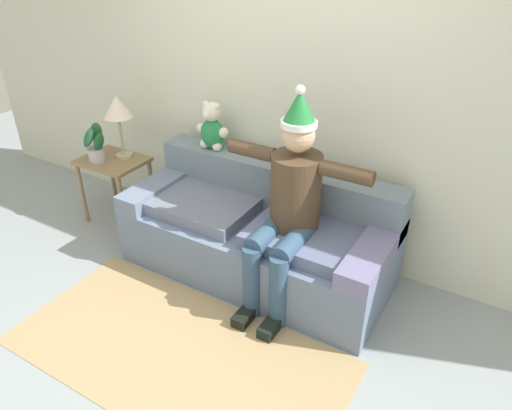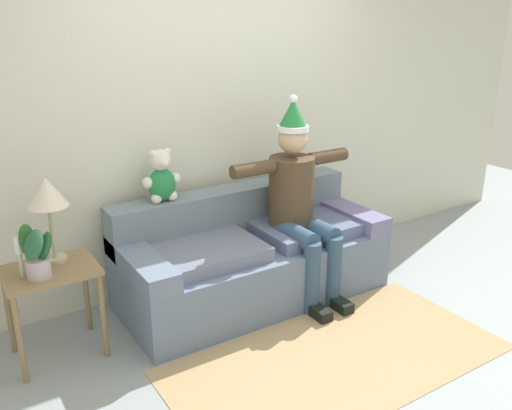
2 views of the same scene
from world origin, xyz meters
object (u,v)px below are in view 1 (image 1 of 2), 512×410
at_px(couch, 259,233).
at_px(table_lamp, 117,110).
at_px(teddy_bear, 212,128).
at_px(potted_plant, 96,145).
at_px(candle_tall, 95,139).
at_px(person_seated, 289,201).
at_px(side_table, 114,170).

relative_size(couch, table_lamp, 3.68).
xyz_separation_m(teddy_bear, potted_plant, (-0.94, -0.36, -0.22)).
bearing_deg(potted_plant, candle_tall, 139.52).
xyz_separation_m(couch, teddy_bear, (-0.58, 0.26, 0.64)).
bearing_deg(person_seated, candle_tall, 176.35).
xyz_separation_m(side_table, table_lamp, (0.06, 0.09, 0.53)).
distance_m(person_seated, side_table, 1.80).
bearing_deg(potted_plant, side_table, 50.98).
bearing_deg(candle_tall, couch, 1.28).
height_order(person_seated, potted_plant, person_seated).
height_order(person_seated, side_table, person_seated).
height_order(couch, table_lamp, table_lamp).
height_order(couch, candle_tall, candle_tall).
distance_m(person_seated, table_lamp, 1.75).
bearing_deg(side_table, person_seated, -4.61).
relative_size(couch, potted_plant, 6.07).
bearing_deg(teddy_bear, table_lamp, -166.94).
bearing_deg(person_seated, potted_plant, 178.33).
distance_m(couch, table_lamp, 1.56).
height_order(person_seated, candle_tall, person_seated).
height_order(table_lamp, potted_plant, table_lamp).
height_order(teddy_bear, side_table, teddy_bear).
relative_size(teddy_bear, side_table, 0.64).
bearing_deg(teddy_bear, side_table, -162.57).
xyz_separation_m(person_seated, side_table, (-1.77, 0.14, -0.27)).
bearing_deg(side_table, potted_plant, -129.02).
bearing_deg(teddy_bear, candle_tall, -164.01).
distance_m(teddy_bear, side_table, 1.03).
relative_size(person_seated, side_table, 2.53).
height_order(couch, teddy_bear, teddy_bear).
bearing_deg(couch, candle_tall, -178.72).
height_order(person_seated, table_lamp, person_seated).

